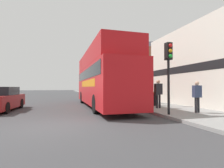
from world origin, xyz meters
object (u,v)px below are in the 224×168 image
Objects in this scene: pedestrian_third at (149,91)px; traffic_signal at (169,62)px; parked_car_far_side at (1,100)px; lamp_post_third at (92,77)px; pedestrian_second at (158,91)px; pedestrian_nearest at (197,94)px; parked_car_ahead_of_bus at (93,94)px; lamp_post_second at (104,74)px; litter_bin at (155,98)px; lamp_post_nearest at (135,59)px; tour_bus at (101,82)px.

traffic_signal is (-1.98, -5.73, 1.57)m from pedestrian_third.
pedestrian_third is (10.72, 0.76, 0.45)m from parked_car_far_side.
lamp_post_third reaches higher than pedestrian_third.
pedestrian_second is 0.39× the size of lamp_post_third.
pedestrian_nearest is at bearing -92.07° from pedestrian_third.
pedestrian_third reaches higher than parked_car_ahead_of_bus.
lamp_post_third is (-1.53, 24.11, 2.21)m from pedestrian_nearest.
lamp_post_second is 10.80m from litter_bin.
traffic_signal is 4.67m from litter_bin.
lamp_post_third is at bearing 89.41° from traffic_signal.
lamp_post_nearest is at bearing -144.76° from pedestrian_third.
tour_bus is at bearing 155.49° from litter_bin.
tour_bus is at bearing 134.34° from pedestrian_second.
pedestrian_second is at bearing 168.89° from parked_car_far_side.
tour_bus reaches higher than pedestrian_nearest.
tour_bus reaches higher than pedestrian_second.
litter_bin is at bearing 177.58° from parked_car_far_side.
parked_car_far_side is 13.18m from lamp_post_second.
pedestrian_nearest is at bearing -86.36° from lamp_post_third.
traffic_signal is at bearing -92.08° from lamp_post_nearest.
parked_car_far_side reaches higher than litter_bin.
lamp_post_third is at bearing 89.75° from lamp_post_nearest.
litter_bin is (-0.29, 3.79, -0.46)m from pedestrian_nearest.
litter_bin is (1.25, -20.32, -2.67)m from lamp_post_third.
lamp_post_second reaches higher than traffic_signal.
pedestrian_nearest is 3.83m from litter_bin.
lamp_post_third reaches higher than parked_car_far_side.
tour_bus reaches higher than parked_car_ahead_of_bus.
parked_car_far_side is 0.98× the size of lamp_post_third.
traffic_signal is 0.80× the size of lamp_post_second.
parked_car_ahead_of_bus is 1.24× the size of traffic_signal.
lamp_post_nearest is 1.14× the size of lamp_post_second.
lamp_post_second is at bearing -90.42° from lamp_post_third.
parked_car_far_side is 0.90× the size of lamp_post_nearest.
parked_car_far_side is at bearing 176.62° from lamp_post_nearest.
litter_bin is (3.64, -1.66, -1.21)m from tour_bus.
pedestrian_third reaches higher than litter_bin.
traffic_signal reaches higher than pedestrian_third.
pedestrian_nearest is (3.25, -13.34, 0.46)m from parked_car_ahead_of_bus.
lamp_post_nearest is 5.01× the size of litter_bin.
pedestrian_third is 1.68× the size of litter_bin.
lamp_post_nearest is (-0.73, 1.96, 2.37)m from pedestrian_second.
lamp_post_nearest is at bearing 158.85° from litter_bin.
tour_bus is 2.56× the size of lamp_post_second.
pedestrian_second is 12.05m from lamp_post_second.
litter_bin is (-0.49, -1.80, -0.49)m from pedestrian_third.
pedestrian_second is (2.36, -11.00, 0.55)m from parked_car_ahead_of_bus.
litter_bin is at bearing -86.49° from lamp_post_third.
tour_bus is at bearing -171.23° from parked_car_far_side.
traffic_signal is at bearing -110.86° from litter_bin.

